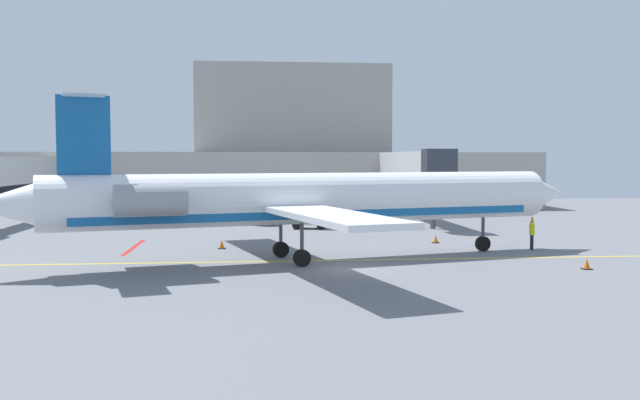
{
  "coord_description": "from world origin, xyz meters",
  "views": [
    {
      "loc": [
        -4.67,
        -34.52,
        5.62
      ],
      "look_at": [
        -0.36,
        9.43,
        3.0
      ],
      "focal_mm": 38.82,
      "sensor_mm": 36.0,
      "label": 1
    }
  ],
  "objects": [
    {
      "name": "ground",
      "position": [
        -0.0,
        0.0,
        -0.05
      ],
      "size": [
        120.0,
        120.0,
        0.11
      ],
      "color": "slate"
    },
    {
      "name": "terminal_building",
      "position": [
        -2.83,
        46.96,
        5.57
      ],
      "size": [
        64.23,
        13.54,
        16.68
      ],
      "color": "#ADA89E",
      "rests_on": "ground"
    },
    {
      "name": "jet_bridge_west",
      "position": [
        9.84,
        27.84,
        5.04
      ],
      "size": [
        2.4,
        22.79,
        6.42
      ],
      "color": "silver",
      "rests_on": "ground"
    },
    {
      "name": "jet_bridge_east",
      "position": [
        -25.42,
        28.01,
        4.57
      ],
      "size": [
        2.4,
        22.47,
        5.93
      ],
      "color": "silver",
      "rests_on": "ground"
    },
    {
      "name": "regional_jet",
      "position": [
        -1.75,
        3.28,
        3.41
      ],
      "size": [
        33.84,
        24.82,
        8.83
      ],
      "color": "white",
      "rests_on": "ground"
    },
    {
      "name": "baggage_tug",
      "position": [
        0.21,
        20.93,
        0.86
      ],
      "size": [
        3.05,
        2.3,
        1.9
      ],
      "color": "silver",
      "rests_on": "ground"
    },
    {
      "name": "pushback_tractor",
      "position": [
        -3.65,
        24.82,
        0.94
      ],
      "size": [
        1.75,
        3.91,
        2.08
      ],
      "color": "silver",
      "rests_on": "ground"
    },
    {
      "name": "fuel_tank",
      "position": [
        13.93,
        32.47,
        1.44
      ],
      "size": [
        7.9,
        2.71,
        2.58
      ],
      "color": "white",
      "rests_on": "ground"
    },
    {
      "name": "marshaller",
      "position": [
        12.57,
        6.59,
        1.05
      ],
      "size": [
        0.34,
        0.83,
        2.03
      ],
      "color": "#191E33",
      "rests_on": "ground"
    },
    {
      "name": "safety_cone_alpha",
      "position": [
        -6.6,
        8.95,
        0.25
      ],
      "size": [
        0.47,
        0.47,
        0.55
      ],
      "color": "orange",
      "rests_on": "ground"
    },
    {
      "name": "safety_cone_bravo",
      "position": [
        7.55,
        10.55,
        0.25
      ],
      "size": [
        0.47,
        0.47,
        0.55
      ],
      "color": "orange",
      "rests_on": "ground"
    },
    {
      "name": "safety_cone_charlie",
      "position": [
        12.3,
        -1.05,
        0.25
      ],
      "size": [
        0.47,
        0.47,
        0.55
      ],
      "color": "orange",
      "rests_on": "ground"
    }
  ]
}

